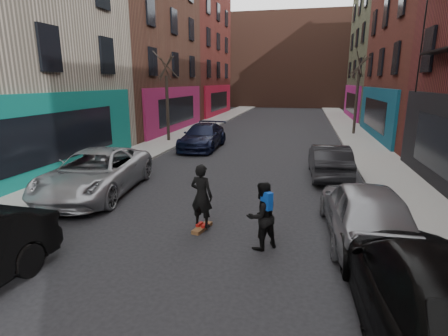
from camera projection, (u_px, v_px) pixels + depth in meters
The scene contains 14 objects.
sidewalk_left at pixel (213, 121), 34.63m from camera, with size 2.50×84.00×0.13m, color gray.
sidewalk_right at pixel (346, 125), 31.91m from camera, with size 2.50×84.00×0.13m, color gray.
buildings_left at pixel (37, 7), 20.98m from camera, with size 12.00×56.00×16.50m, color maroon.
building_far at pixel (291, 62), 56.19m from camera, with size 40.00×10.00×14.00m, color #47281E.
tree_left_far at pixel (167, 90), 22.47m from camera, with size 2.00×2.00×6.50m, color black, non-canonical shape.
tree_right_far at pixel (358, 87), 25.41m from camera, with size 2.00×2.00×6.80m, color black, non-canonical shape.
parked_left_far at pixel (96, 172), 12.43m from camera, with size 2.59×5.62×1.56m, color #9C9FA4.
parked_left_end at pixel (203, 136), 20.87m from camera, with size 2.05×5.05×1.46m, color black.
parked_right_mid at pixel (433, 292), 5.33m from camera, with size 2.25×5.54×1.61m, color black.
parked_right_far at pixel (365, 210), 8.77m from camera, with size 1.85×4.60×1.57m, color gray.
parked_right_end at pixel (329, 161), 14.61m from camera, with size 1.48×4.23×1.39m, color black.
skateboard at pixel (202, 228), 9.52m from camera, with size 0.22×0.80×0.10m, color brown.
skateboarder at pixel (202, 196), 9.30m from camera, with size 0.63×0.42×1.74m, color black.
pedestrian at pixel (262, 216), 8.28m from camera, with size 1.02×1.01×1.66m.
Camera 1 is at (2.54, -3.60, 3.93)m, focal length 28.00 mm.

